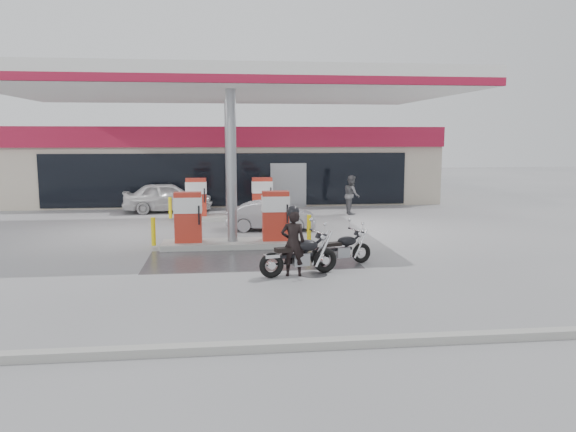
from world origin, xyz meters
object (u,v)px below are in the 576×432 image
object	(u,v)px
biker_main	(293,243)
parked_motorcycle	(342,250)
pump_island_far	(230,203)
sedan_white	(168,197)
attendant	(352,195)
parked_car_left	(141,192)
pump_island_near	(232,225)
parked_car_right	(311,192)
hatchback_silver	(271,216)
main_motorcycle	(300,256)

from	to	relation	value
biker_main	parked_motorcycle	size ratio (longest dim) A/B	0.93
pump_island_far	sedan_white	distance (m)	3.93
biker_main	attendant	world-z (taller)	attendant
sedan_white	biker_main	bearing A→B (deg)	-166.87
parked_car_left	pump_island_far	bearing A→B (deg)	-145.16
attendant	biker_main	bearing A→B (deg)	160.69
pump_island_near	parked_car_right	bearing A→B (deg)	69.44
parked_motorcycle	parked_car_right	world-z (taller)	parked_car_right
pump_island_near	sedan_white	xyz separation A→B (m)	(-2.84, 8.72, -0.00)
parked_car_left	parked_car_right	size ratio (longest dim) A/B	1.15
parked_car_right	sedan_white	bearing A→B (deg)	121.66
pump_island_far	parked_car_left	xyz separation A→B (m)	(-4.50, 6.00, -0.08)
parked_motorcycle	attendant	distance (m)	10.33
biker_main	parked_car_left	distance (m)	17.11
parked_motorcycle	parked_car_left	size ratio (longest dim) A/B	0.42
parked_motorcycle	parked_car_left	xyz separation A→B (m)	(-7.46, 14.98, 0.20)
pump_island_near	parked_car_left	bearing A→B (deg)	110.56
pump_island_far	parked_motorcycle	world-z (taller)	pump_island_far
biker_main	parked_car_right	world-z (taller)	biker_main
sedan_white	parked_car_right	bearing A→B (deg)	-71.38
parked_car_left	biker_main	bearing A→B (deg)	-161.65
sedan_white	hatchback_silver	xyz separation A→B (m)	(4.36, -5.67, -0.16)
hatchback_silver	parked_car_right	bearing A→B (deg)	-12.92
main_motorcycle	parked_car_left	bearing A→B (deg)	95.50
sedan_white	parked_car_right	world-z (taller)	sedan_white
pump_island_near	biker_main	distance (m)	4.30
parked_motorcycle	attendant	bearing A→B (deg)	58.84
hatchback_silver	parked_car_right	world-z (taller)	hatchback_silver
pump_island_far	parked_car_right	xyz separation A→B (m)	(4.50, 6.00, -0.19)
main_motorcycle	hatchback_silver	size ratio (longest dim) A/B	0.63
main_motorcycle	biker_main	distance (m)	0.41
pump_island_near	hatchback_silver	xyz separation A→B (m)	(1.52, 3.05, -0.16)
sedan_white	hatchback_silver	size ratio (longest dim) A/B	1.24
hatchback_silver	parked_car_left	world-z (taller)	parked_car_left
attendant	parked_car_right	bearing A→B (deg)	13.08
biker_main	attendant	xyz separation A→B (m)	(4.10, 11.04, 0.04)
pump_island_near	parked_motorcycle	xyz separation A→B (m)	(2.96, -2.98, -0.28)
pump_island_far	attendant	size ratio (longest dim) A/B	2.89
biker_main	parked_car_left	xyz separation A→B (m)	(-5.96, 16.04, -0.22)
pump_island_far	parked_motorcycle	bearing A→B (deg)	-71.78
parked_car_right	parked_motorcycle	bearing A→B (deg)	-178.32
pump_island_near	hatchback_silver	world-z (taller)	pump_island_near
parked_motorcycle	biker_main	bearing A→B (deg)	-161.41
attendant	parked_car_left	size ratio (longest dim) A/B	0.41
sedan_white	main_motorcycle	bearing A→B (deg)	-166.03
sedan_white	attendant	size ratio (longest dim) A/B	2.33
hatchback_silver	parked_car_right	distance (m)	9.44
pump_island_near	parked_motorcycle	distance (m)	4.21
pump_island_near	main_motorcycle	size ratio (longest dim) A/B	2.43
pump_island_near	parked_car_right	size ratio (longest dim) A/B	1.36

